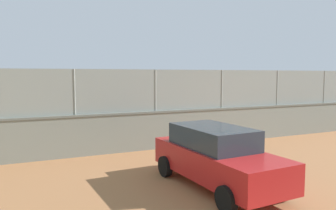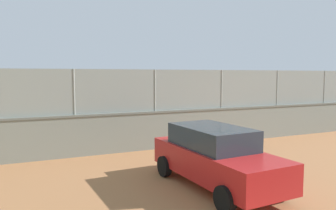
# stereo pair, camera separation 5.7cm
# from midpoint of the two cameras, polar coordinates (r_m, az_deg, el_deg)

# --- Properties ---
(ground_plane) EXTENTS (260.00, 260.00, 0.00)m
(ground_plane) POSITION_cam_midpoint_polar(r_m,az_deg,el_deg) (27.51, -2.61, -1.13)
(ground_plane) COLOR #A36B42
(perimeter_wall) EXTENTS (32.99, 1.04, 1.58)m
(perimeter_wall) POSITION_cam_midpoint_polar(r_m,az_deg,el_deg) (15.12, 9.31, -3.42)
(perimeter_wall) COLOR gray
(perimeter_wall) RESTS_ON ground_plane
(fence_panel_on_wall) EXTENTS (32.39, 0.74, 1.70)m
(fence_panel_on_wall) POSITION_cam_midpoint_polar(r_m,az_deg,el_deg) (14.96, 9.40, 2.78)
(fence_panel_on_wall) COLOR gray
(fence_panel_on_wall) RESTS_ON perimeter_wall
(player_crossing_court) EXTENTS (0.74, 1.20, 1.59)m
(player_crossing_court) POSITION_cam_midpoint_polar(r_m,az_deg,el_deg) (17.91, 1.59, -1.54)
(player_crossing_court) COLOR black
(player_crossing_court) RESTS_ON ground_plane
(player_near_wall_returning) EXTENTS (1.09, 0.84, 1.60)m
(player_near_wall_returning) POSITION_cam_midpoint_polar(r_m,az_deg,el_deg) (25.98, -7.41, 0.55)
(player_near_wall_returning) COLOR #B2B2B2
(player_near_wall_returning) RESTS_ON ground_plane
(sports_ball) EXTENTS (0.08, 0.08, 0.08)m
(sports_ball) POSITION_cam_midpoint_polar(r_m,az_deg,el_deg) (15.77, 0.07, -5.78)
(sports_ball) COLOR #3399D8
(sports_ball) RESTS_ON ground_plane
(courtside_bench) EXTENTS (1.61, 0.41, 0.87)m
(courtside_bench) POSITION_cam_midpoint_polar(r_m,az_deg,el_deg) (17.64, 14.40, -3.38)
(courtside_bench) COLOR gray
(courtside_bench) RESTS_ON ground_plane
(parked_car_red) EXTENTS (2.00, 4.42, 1.64)m
(parked_car_red) POSITION_cam_midpoint_polar(r_m,az_deg,el_deg) (9.17, 8.38, -8.78)
(parked_car_red) COLOR red
(parked_car_red) RESTS_ON ground_plane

